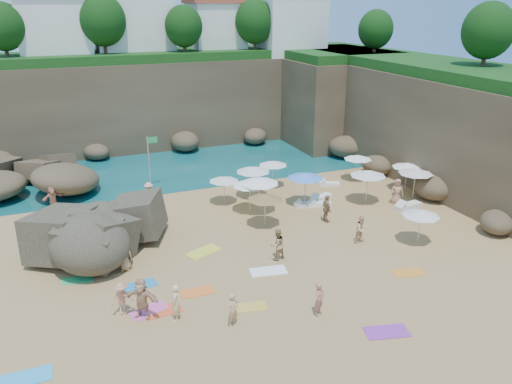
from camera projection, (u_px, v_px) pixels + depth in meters
name	position (u px, v px, depth m)	size (l,w,h in m)	color
ground	(243.00, 247.00, 28.38)	(120.00, 120.00, 0.00)	tan
seawater	(146.00, 131.00, 54.37)	(120.00, 120.00, 0.00)	#0C4751
cliff_back	(172.00, 100.00, 49.33)	(44.00, 8.00, 8.00)	brown
cliff_right	(426.00, 121.00, 40.59)	(8.00, 30.00, 8.00)	brown
cliff_corner	(330.00, 99.00, 50.28)	(10.00, 12.00, 8.00)	brown
rock_promontory	(36.00, 183.00, 38.36)	(12.00, 7.00, 2.00)	brown
clifftop_buildings	(176.00, 23.00, 47.79)	(28.48, 9.48, 7.00)	white
clifftop_trees	(214.00, 25.00, 42.99)	(35.60, 23.82, 4.40)	#11380F
rock_outcrop	(83.00, 253.00, 27.71)	(7.65, 5.74, 3.06)	brown
flag_pole	(150.00, 155.00, 36.65)	(0.78, 0.09, 3.98)	silver
parasol_0	(224.00, 179.00, 33.95)	(2.06, 2.06, 1.94)	silver
parasol_1	(273.00, 163.00, 37.09)	(2.13, 2.13, 2.02)	silver
parasol_2	(253.00, 169.00, 34.94)	(2.41, 2.41, 2.28)	silver
parasol_3	(358.00, 157.00, 38.46)	(2.16, 2.16, 2.04)	silver
parasol_4	(407.00, 165.00, 36.40)	(2.21, 2.21, 2.09)	silver
parasol_5	(260.00, 181.00, 32.32)	(2.56, 2.56, 2.42)	silver
parasol_6	(265.00, 197.00, 30.36)	(2.22, 2.22, 2.10)	silver
parasol_7	(416.00, 171.00, 34.61)	(2.39, 2.39, 2.26)	silver
parasol_8	(368.00, 173.00, 33.99)	(2.47, 2.47, 2.33)	silver
parasol_9	(250.00, 183.00, 32.46)	(2.33, 2.33, 2.20)	silver
parasol_10	(306.00, 175.00, 33.58)	(2.45, 2.45, 2.32)	silver
parasol_11	(421.00, 213.00, 28.20)	(2.14, 2.14, 2.03)	silver
lounger_0	(235.00, 184.00, 37.79)	(1.73, 0.58, 0.27)	silver
lounger_1	(329.00, 184.00, 37.92)	(1.57, 0.52, 0.24)	white
lounger_2	(321.00, 198.00, 35.20)	(1.77, 0.59, 0.28)	white
lounger_3	(319.00, 204.00, 34.09)	(1.63, 0.54, 0.25)	white
lounger_4	(306.00, 205.00, 34.02)	(1.56, 0.52, 0.24)	silver
lounger_5	(408.00, 206.00, 33.68)	(2.00, 0.67, 0.31)	silver
towel_0	(26.00, 378.00, 18.41)	(1.85, 0.92, 0.03)	#29A3DE
towel_1	(149.00, 310.00, 22.45)	(1.66, 0.83, 0.03)	#E157A6
towel_2	(197.00, 292.00, 23.92)	(1.58, 0.79, 0.03)	orange
towel_3	(77.00, 280.00, 24.93)	(1.52, 0.76, 0.03)	#32AF65
towel_4	(250.00, 307.00, 22.72)	(1.50, 0.75, 0.03)	gold
towel_5	(268.00, 271.00, 25.77)	(1.88, 0.94, 0.03)	white
towel_6	(387.00, 332.00, 20.99)	(1.85, 0.93, 0.03)	purple
towel_7	(163.00, 311.00, 22.42)	(1.65, 0.83, 0.03)	#F0542A
towel_8	(139.00, 285.00, 24.45)	(1.70, 0.85, 0.03)	teal
towel_10	(408.00, 272.00, 25.64)	(1.62, 0.81, 0.03)	orange
towel_11	(85.00, 263.00, 26.58)	(1.54, 0.77, 0.03)	#36BE5F
towel_12	(204.00, 252.00, 27.78)	(1.92, 0.96, 0.03)	yellow
person_stand_0	(233.00, 310.00, 21.16)	(0.57, 0.37, 1.57)	tan
person_stand_1	(277.00, 244.00, 26.67)	(0.87, 0.68, 1.79)	#A88454
person_stand_2	(149.00, 194.00, 33.90)	(1.08, 0.45, 1.67)	#F5AB8B
person_stand_3	(327.00, 209.00, 31.33)	(1.05, 0.44, 1.78)	#95724A
person_stand_4	(397.00, 191.00, 34.21)	(0.87, 0.48, 1.79)	tan
person_stand_5	(53.00, 198.00, 33.30)	(1.50, 0.43, 1.62)	tan
person_stand_6	(176.00, 303.00, 21.57)	(0.62, 0.41, 1.69)	#FACF8E
person_lie_0	(123.00, 310.00, 22.17)	(0.99, 1.54, 0.41)	tan
person_lie_2	(125.00, 266.00, 25.81)	(0.79, 1.63, 0.43)	#9F7C4F
person_lie_3	(143.00, 312.00, 21.92)	(1.73, 1.86, 0.50)	tan
person_lie_4	(319.00, 311.00, 22.12)	(0.56, 1.54, 0.37)	#B86B5C
person_lie_5	(361.00, 238.00, 28.79)	(0.78, 1.61, 0.61)	#E4AC81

